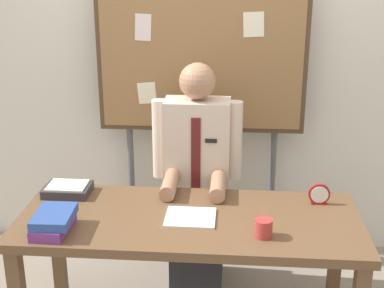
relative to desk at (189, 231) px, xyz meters
name	(u,v)px	position (x,y,z in m)	size (l,w,h in m)	color
back_wall	(203,63)	(0.00, 1.12, 0.69)	(6.40, 0.08, 2.70)	silver
desk	(189,231)	(0.00, 0.00, 0.00)	(1.82, 0.75, 0.74)	brown
person	(197,185)	(0.00, 0.56, 0.03)	(0.55, 0.56, 1.46)	#2D2D33
bulletin_board	(201,62)	(0.00, 0.91, 0.74)	(1.37, 0.09, 1.92)	#4C3823
book_stack	(54,222)	(-0.66, -0.21, 0.14)	(0.19, 0.27, 0.10)	#72337F
open_notebook	(190,217)	(0.01, -0.02, 0.09)	(0.26, 0.23, 0.01)	white
desk_clock	(319,195)	(0.71, 0.22, 0.14)	(0.12, 0.04, 0.12)	maroon
coffee_mug	(264,228)	(0.38, -0.18, 0.13)	(0.09, 0.09, 0.09)	#B23833
paper_tray	(68,189)	(-0.73, 0.23, 0.11)	(0.26, 0.20, 0.06)	#333338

